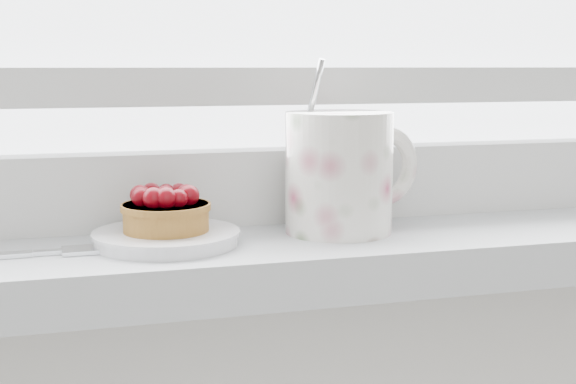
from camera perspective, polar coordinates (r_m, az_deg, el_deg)
name	(u,v)px	position (r m, az deg, el deg)	size (l,w,h in m)	color
saucer	(167,238)	(0.68, -8.63, -3.25)	(0.12, 0.12, 0.01)	silver
raspberry_tart	(166,210)	(0.68, -8.69, -1.29)	(0.08, 0.08, 0.04)	brown
floral_mug	(342,170)	(0.72, 3.88, 1.60)	(0.15, 0.12, 0.16)	silver
fork	(7,255)	(0.67, -19.34, -4.25)	(0.22, 0.03, 0.00)	silver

